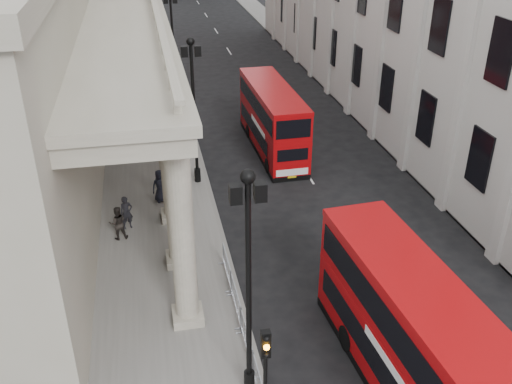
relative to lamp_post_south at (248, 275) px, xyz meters
name	(u,v)px	position (x,y,z in m)	size (l,w,h in m)	color
sidewalk_west	(150,124)	(-2.40, 26.00, -4.85)	(6.00, 140.00, 0.12)	slate
sidewalk_east	(364,109)	(14.10, 26.00, -4.85)	(3.00, 140.00, 0.12)	slate
kerb	(191,121)	(0.55, 26.00, -4.84)	(0.20, 140.00, 0.14)	slate
lamp_post_south	(248,275)	(0.00, 0.00, 0.00)	(1.05, 0.44, 8.32)	black
lamp_post_mid	(194,103)	(0.00, 16.00, 0.00)	(1.05, 0.44, 8.32)	black
lamp_post_north	(173,37)	(0.00, 32.00, 0.00)	(1.05, 0.44, 8.32)	black
traffic_light	(265,367)	(0.10, -2.02, -1.80)	(0.28, 0.33, 4.30)	black
bus_near	(414,338)	(5.25, -1.01, -2.56)	(3.22, 10.55, 4.49)	#A9070B
bus_far	(272,118)	(5.33, 19.93, -2.72)	(2.55, 9.74, 4.19)	#A4070A
pedestrian_a	(126,213)	(-4.01, 11.52, -3.92)	(0.63, 0.42, 1.74)	black
pedestrian_b	(118,223)	(-4.42, 10.60, -3.93)	(0.84, 0.66, 1.73)	#292421
pedestrian_c	(160,186)	(-2.21, 14.03, -3.87)	(0.90, 0.58, 1.84)	black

